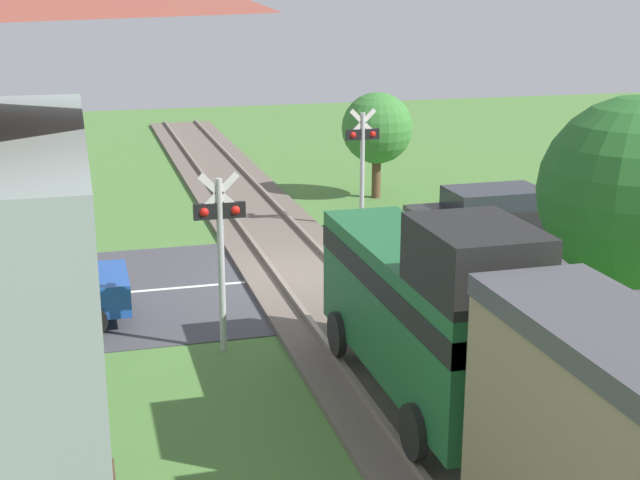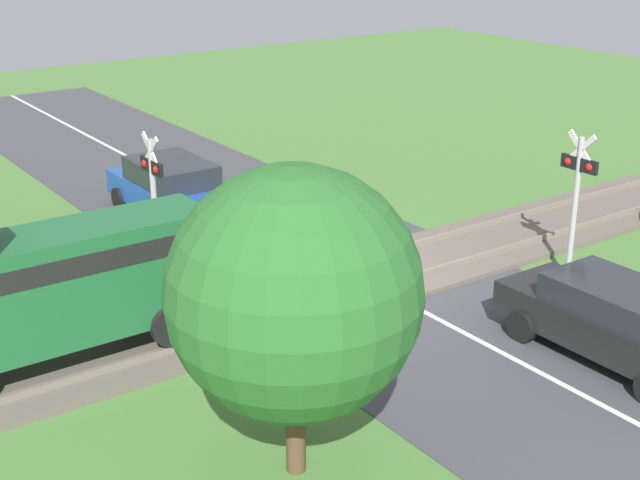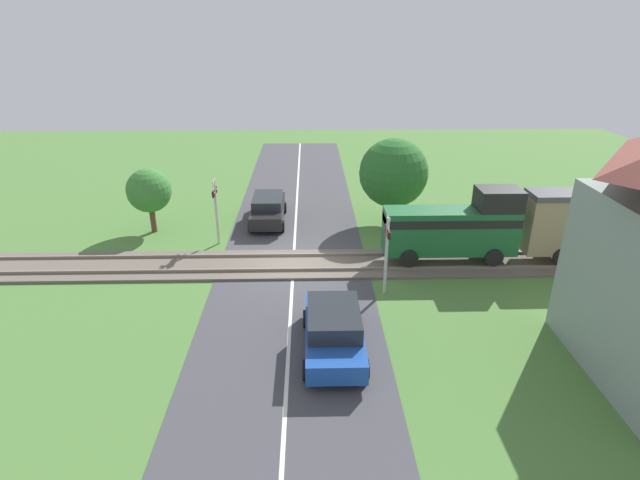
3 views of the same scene
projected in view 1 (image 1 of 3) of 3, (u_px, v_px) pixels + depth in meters
The scene contains 9 objects.
ground_plane at pixel (306, 278), 19.94m from camera, with size 60.00×60.00×0.00m, color #4C7A38.
road_surface at pixel (306, 277), 19.93m from camera, with size 48.00×6.40×0.02m.
track_bed at pixel (306, 275), 19.92m from camera, with size 2.80×48.00×0.24m.
car_near_crossing at pixel (494, 215), 22.40m from camera, with size 4.28×1.80×1.43m.
car_far_side at pixel (13, 288), 16.83m from camera, with size 4.27×1.95×1.50m.
crossing_signal_west_approach at pixel (362, 153), 23.34m from camera, with size 0.90×0.18×3.25m.
crossing_signal_east_approach at pixel (220, 239), 15.40m from camera, with size 0.90×0.18×3.25m.
tree_roadside_hedge at pixel (636, 193), 15.79m from camera, with size 3.46×3.46×4.49m.
tree_beyond_track at pixel (377, 128), 26.97m from camera, with size 2.16×2.16×3.24m.
Camera 1 is at (4.71, 18.35, 6.27)m, focal length 50.00 mm.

